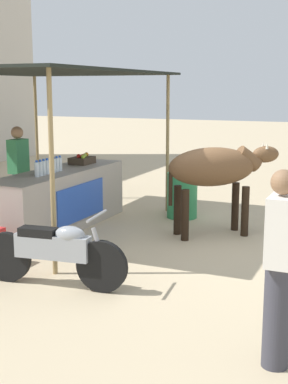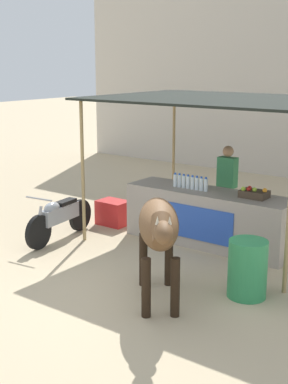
# 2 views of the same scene
# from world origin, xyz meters

# --- Properties ---
(ground_plane) EXTENTS (60.00, 60.00, 0.00)m
(ground_plane) POSITION_xyz_m (0.00, 0.00, 0.00)
(ground_plane) COLOR tan
(stall_counter) EXTENTS (3.00, 0.82, 0.96)m
(stall_counter) POSITION_xyz_m (0.00, 2.20, 0.48)
(stall_counter) COLOR #9E9389
(stall_counter) RESTS_ON ground
(stall_awning) EXTENTS (4.20, 3.20, 2.54)m
(stall_awning) POSITION_xyz_m (0.00, 2.50, 2.44)
(stall_awning) COLOR black
(stall_awning) RESTS_ON ground
(water_bottle_row) EXTENTS (0.70, 0.07, 0.25)m
(water_bottle_row) POSITION_xyz_m (-0.35, 2.15, 1.07)
(water_bottle_row) COLOR silver
(water_bottle_row) RESTS_ON stall_counter
(fruit_crate) EXTENTS (0.44, 0.32, 0.18)m
(fruit_crate) POSITION_xyz_m (0.82, 2.25, 1.03)
(fruit_crate) COLOR #3F3326
(fruit_crate) RESTS_ON stall_counter
(vendor_behind_counter) EXTENTS (0.34, 0.22, 1.65)m
(vendor_behind_counter) POSITION_xyz_m (-0.05, 2.95, 0.85)
(vendor_behind_counter) COLOR #383842
(vendor_behind_counter) RESTS_ON ground
(water_barrel) EXTENTS (0.53, 0.53, 0.80)m
(water_barrel) POSITION_xyz_m (1.52, 0.63, 0.40)
(water_barrel) COLOR #2D8C51
(water_barrel) RESTS_ON ground
(cow) EXTENTS (1.42, 1.65, 1.44)m
(cow) POSITION_xyz_m (0.65, -0.23, 1.03)
(cow) COLOR brown
(cow) RESTS_ON ground
(motorcycle_parked) EXTENTS (0.55, 1.80, 0.90)m
(motorcycle_parked) POSITION_xyz_m (-2.26, 0.81, 0.43)
(motorcycle_parked) COLOR black
(motorcycle_parked) RESTS_ON ground
(passerby_on_street) EXTENTS (0.34, 0.22, 1.65)m
(passerby_on_street) POSITION_xyz_m (-3.06, -1.85, 0.85)
(passerby_on_street) COLOR #383842
(passerby_on_street) RESTS_ON ground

